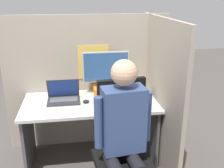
{
  "coord_description": "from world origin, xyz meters",
  "views": [
    {
      "loc": [
        -0.16,
        -2.23,
        1.82
      ],
      "look_at": [
        0.21,
        0.18,
        0.97
      ],
      "focal_mm": 42.0,
      "sensor_mm": 36.0,
      "label": 1
    }
  ],
  "objects_px": {
    "office_chair": "(122,144)",
    "person": "(124,130)",
    "stapler": "(148,94)",
    "carrot_toy": "(97,110)",
    "paper_box": "(106,90)",
    "laptop": "(64,97)",
    "monitor": "(106,69)"
  },
  "relations": [
    {
      "from": "office_chair",
      "to": "person",
      "type": "distance_m",
      "value": 0.28
    },
    {
      "from": "office_chair",
      "to": "person",
      "type": "height_order",
      "value": "person"
    },
    {
      "from": "stapler",
      "to": "person",
      "type": "bearing_deg",
      "value": -117.7
    },
    {
      "from": "carrot_toy",
      "to": "office_chair",
      "type": "distance_m",
      "value": 0.44
    },
    {
      "from": "office_chair",
      "to": "person",
      "type": "xyz_separation_m",
      "value": [
        -0.02,
        -0.16,
        0.23
      ]
    },
    {
      "from": "paper_box",
      "to": "person",
      "type": "height_order",
      "value": "person"
    },
    {
      "from": "laptop",
      "to": "stapler",
      "type": "bearing_deg",
      "value": 0.28
    },
    {
      "from": "paper_box",
      "to": "office_chair",
      "type": "distance_m",
      "value": 0.86
    },
    {
      "from": "laptop",
      "to": "carrot_toy",
      "type": "xyz_separation_m",
      "value": [
        0.33,
        -0.32,
        -0.03
      ]
    },
    {
      "from": "monitor",
      "to": "laptop",
      "type": "bearing_deg",
      "value": -161.34
    },
    {
      "from": "office_chair",
      "to": "laptop",
      "type": "bearing_deg",
      "value": 127.3
    },
    {
      "from": "paper_box",
      "to": "monitor",
      "type": "distance_m",
      "value": 0.25
    },
    {
      "from": "stapler",
      "to": "person",
      "type": "relative_size",
      "value": 0.12
    },
    {
      "from": "carrot_toy",
      "to": "person",
      "type": "xyz_separation_m",
      "value": [
        0.17,
        -0.52,
        0.05
      ]
    },
    {
      "from": "office_chair",
      "to": "monitor",
      "type": "bearing_deg",
      "value": 92.2
    },
    {
      "from": "paper_box",
      "to": "laptop",
      "type": "xyz_separation_m",
      "value": [
        -0.48,
        -0.16,
        0.01
      ]
    },
    {
      "from": "monitor",
      "to": "office_chair",
      "type": "height_order",
      "value": "monitor"
    },
    {
      "from": "monitor",
      "to": "person",
      "type": "relative_size",
      "value": 0.39
    },
    {
      "from": "stapler",
      "to": "office_chair",
      "type": "height_order",
      "value": "office_chair"
    },
    {
      "from": "monitor",
      "to": "paper_box",
      "type": "bearing_deg",
      "value": -90.0
    },
    {
      "from": "carrot_toy",
      "to": "office_chair",
      "type": "xyz_separation_m",
      "value": [
        0.19,
        -0.35,
        -0.18
      ]
    },
    {
      "from": "laptop",
      "to": "office_chair",
      "type": "xyz_separation_m",
      "value": [
        0.51,
        -0.67,
        -0.21
      ]
    },
    {
      "from": "monitor",
      "to": "person",
      "type": "height_order",
      "value": "person"
    },
    {
      "from": "carrot_toy",
      "to": "stapler",
      "type": "bearing_deg",
      "value": 28.14
    },
    {
      "from": "paper_box",
      "to": "stapler",
      "type": "distance_m",
      "value": 0.48
    },
    {
      "from": "office_chair",
      "to": "stapler",
      "type": "bearing_deg",
      "value": 58.12
    },
    {
      "from": "monitor",
      "to": "carrot_toy",
      "type": "distance_m",
      "value": 0.57
    },
    {
      "from": "office_chair",
      "to": "paper_box",
      "type": "bearing_deg",
      "value": 92.2
    },
    {
      "from": "monitor",
      "to": "office_chair",
      "type": "relative_size",
      "value": 0.47
    },
    {
      "from": "carrot_toy",
      "to": "office_chair",
      "type": "bearing_deg",
      "value": -62.05
    },
    {
      "from": "carrot_toy",
      "to": "office_chair",
      "type": "relative_size",
      "value": 0.13
    },
    {
      "from": "paper_box",
      "to": "person",
      "type": "xyz_separation_m",
      "value": [
        0.01,
        -1.0,
        0.03
      ]
    }
  ]
}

